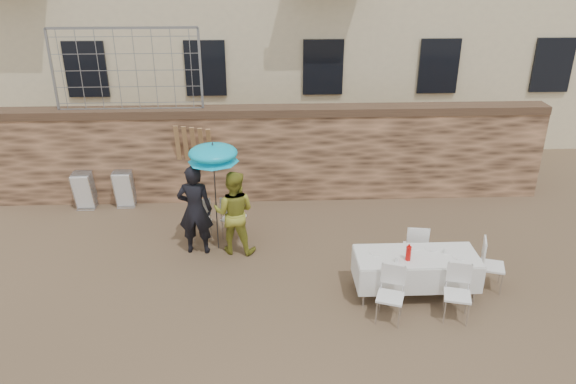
{
  "coord_description": "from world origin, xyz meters",
  "views": [
    {
      "loc": [
        -0.0,
        -7.34,
        5.77
      ],
      "look_at": [
        0.4,
        2.2,
        1.4
      ],
      "focal_mm": 35.0,
      "sensor_mm": 36.0,
      "label": 1
    }
  ],
  "objects_px": {
    "woman_dress": "(234,212)",
    "chair_stack_left": "(86,187)",
    "table_chair_front_left": "(390,296)",
    "table_chair_back": "(416,246)",
    "soda_bottle": "(408,253)",
    "table_chair_side": "(493,265)",
    "table_chair_front_right": "(458,294)",
    "man_suit": "(195,210)",
    "couple_chair_left": "(200,217)",
    "umbrella": "(213,156)",
    "couple_chair_right": "(234,217)",
    "banquet_table": "(417,257)",
    "chair_stack_right": "(126,186)"
  },
  "relations": [
    {
      "from": "couple_chair_right",
      "to": "table_chair_front_right",
      "type": "xyz_separation_m",
      "value": [
        3.76,
        -2.92,
        0.0
      ]
    },
    {
      "from": "couple_chair_left",
      "to": "soda_bottle",
      "type": "distance_m",
      "value": 4.44
    },
    {
      "from": "umbrella",
      "to": "table_chair_back",
      "type": "height_order",
      "value": "umbrella"
    },
    {
      "from": "man_suit",
      "to": "table_chair_side",
      "type": "height_order",
      "value": "man_suit"
    },
    {
      "from": "soda_bottle",
      "to": "table_chair_side",
      "type": "xyz_separation_m",
      "value": [
        1.6,
        0.25,
        -0.43
      ]
    },
    {
      "from": "woman_dress",
      "to": "chair_stack_left",
      "type": "bearing_deg",
      "value": -21.45
    },
    {
      "from": "woman_dress",
      "to": "soda_bottle",
      "type": "xyz_separation_m",
      "value": [
        3.01,
        -1.77,
        0.05
      ]
    },
    {
      "from": "woman_dress",
      "to": "table_chair_side",
      "type": "distance_m",
      "value": 4.87
    },
    {
      "from": "woman_dress",
      "to": "banquet_table",
      "type": "height_order",
      "value": "woman_dress"
    },
    {
      "from": "soda_bottle",
      "to": "table_chair_front_right",
      "type": "distance_m",
      "value": 1.02
    },
    {
      "from": "table_chair_front_left",
      "to": "chair_stack_left",
      "type": "height_order",
      "value": "table_chair_front_left"
    },
    {
      "from": "banquet_table",
      "to": "soda_bottle",
      "type": "height_order",
      "value": "soda_bottle"
    },
    {
      "from": "woman_dress",
      "to": "table_chair_side",
      "type": "xyz_separation_m",
      "value": [
        4.61,
        -1.52,
        -0.37
      ]
    },
    {
      "from": "woman_dress",
      "to": "soda_bottle",
      "type": "bearing_deg",
      "value": 160.5
    },
    {
      "from": "couple_chair_right",
      "to": "woman_dress",
      "type": "bearing_deg",
      "value": 117.72
    },
    {
      "from": "couple_chair_left",
      "to": "soda_bottle",
      "type": "relative_size",
      "value": 3.69
    },
    {
      "from": "soda_bottle",
      "to": "table_chair_side",
      "type": "distance_m",
      "value": 1.67
    },
    {
      "from": "table_chair_side",
      "to": "table_chair_back",
      "type": "bearing_deg",
      "value": 76.98
    },
    {
      "from": "table_chair_front_right",
      "to": "chair_stack_right",
      "type": "relative_size",
      "value": 1.04
    },
    {
      "from": "umbrella",
      "to": "banquet_table",
      "type": "distance_m",
      "value": 4.15
    },
    {
      "from": "banquet_table",
      "to": "chair_stack_left",
      "type": "xyz_separation_m",
      "value": [
        -6.75,
        3.86,
        -0.27
      ]
    },
    {
      "from": "couple_chair_right",
      "to": "couple_chair_left",
      "type": "bearing_deg",
      "value": 22.52
    },
    {
      "from": "woman_dress",
      "to": "table_chair_side",
      "type": "relative_size",
      "value": 1.78
    },
    {
      "from": "table_chair_side",
      "to": "chair_stack_left",
      "type": "xyz_separation_m",
      "value": [
        -8.15,
        3.76,
        -0.02
      ]
    },
    {
      "from": "table_chair_back",
      "to": "chair_stack_left",
      "type": "height_order",
      "value": "table_chair_back"
    },
    {
      "from": "woman_dress",
      "to": "couple_chair_right",
      "type": "distance_m",
      "value": 0.67
    },
    {
      "from": "umbrella",
      "to": "table_chair_front_right",
      "type": "xyz_separation_m",
      "value": [
        4.06,
        -2.47,
        -1.51
      ]
    },
    {
      "from": "banquet_table",
      "to": "chair_stack_right",
      "type": "xyz_separation_m",
      "value": [
        -5.85,
        3.86,
        -0.27
      ]
    },
    {
      "from": "banquet_table",
      "to": "table_chair_front_left",
      "type": "relative_size",
      "value": 2.19
    },
    {
      "from": "couple_chair_right",
      "to": "table_chair_back",
      "type": "relative_size",
      "value": 1.0
    },
    {
      "from": "man_suit",
      "to": "soda_bottle",
      "type": "distance_m",
      "value": 4.16
    },
    {
      "from": "man_suit",
      "to": "table_chair_front_right",
      "type": "xyz_separation_m",
      "value": [
        4.46,
        -2.37,
        -0.45
      ]
    },
    {
      "from": "chair_stack_left",
      "to": "couple_chair_left",
      "type": "bearing_deg",
      "value": -31.22
    },
    {
      "from": "couple_chair_left",
      "to": "chair_stack_left",
      "type": "xyz_separation_m",
      "value": [
        -2.79,
        1.69,
        -0.02
      ]
    },
    {
      "from": "woman_dress",
      "to": "chair_stack_left",
      "type": "distance_m",
      "value": 4.2
    },
    {
      "from": "couple_chair_left",
      "to": "banquet_table",
      "type": "xyz_separation_m",
      "value": [
        3.96,
        -2.17,
        0.25
      ]
    },
    {
      "from": "banquet_table",
      "to": "table_chair_back",
      "type": "relative_size",
      "value": 2.19
    },
    {
      "from": "man_suit",
      "to": "chair_stack_right",
      "type": "distance_m",
      "value": 2.96
    },
    {
      "from": "banquet_table",
      "to": "soda_bottle",
      "type": "xyz_separation_m",
      "value": [
        -0.2,
        -0.15,
        0.17
      ]
    },
    {
      "from": "umbrella",
      "to": "soda_bottle",
      "type": "bearing_deg",
      "value": -29.04
    },
    {
      "from": "umbrella",
      "to": "soda_bottle",
      "type": "relative_size",
      "value": 8.11
    },
    {
      "from": "umbrella",
      "to": "table_chair_front_left",
      "type": "height_order",
      "value": "umbrella"
    },
    {
      "from": "table_chair_front_right",
      "to": "table_chair_back",
      "type": "xyz_separation_m",
      "value": [
        -0.3,
        1.55,
        0.0
      ]
    },
    {
      "from": "table_chair_back",
      "to": "banquet_table",
      "type": "bearing_deg",
      "value": 84.43
    },
    {
      "from": "woman_dress",
      "to": "couple_chair_right",
      "type": "relative_size",
      "value": 1.78
    },
    {
      "from": "umbrella",
      "to": "chair_stack_right",
      "type": "height_order",
      "value": "umbrella"
    },
    {
      "from": "table_chair_front_left",
      "to": "table_chair_back",
      "type": "distance_m",
      "value": 1.74
    },
    {
      "from": "man_suit",
      "to": "table_chair_front_left",
      "type": "height_order",
      "value": "man_suit"
    },
    {
      "from": "couple_chair_right",
      "to": "table_chair_side",
      "type": "bearing_deg",
      "value": 178.62
    },
    {
      "from": "couple_chair_right",
      "to": "soda_bottle",
      "type": "height_order",
      "value": "soda_bottle"
    }
  ]
}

